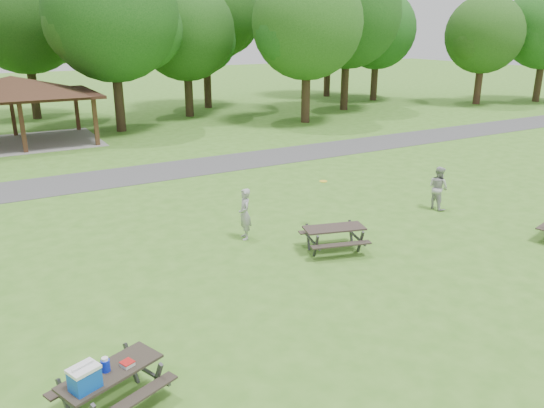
{
  "coord_description": "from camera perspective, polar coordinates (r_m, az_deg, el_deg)",
  "views": [
    {
      "loc": [
        -6.36,
        -8.82,
        6.2
      ],
      "look_at": [
        1.0,
        4.0,
        1.3
      ],
      "focal_mm": 35.0,
      "sensor_mm": 36.0,
      "label": 1
    }
  ],
  "objects": [
    {
      "name": "picnic_table_near",
      "position": [
        9.67,
        -17.72,
        -17.41
      ],
      "size": [
        2.12,
        1.93,
        1.21
      ],
      "color": "black",
      "rests_on": "ground"
    },
    {
      "name": "tree_row_f",
      "position": [
        40.05,
        -9.14,
        17.61
      ],
      "size": [
        7.35,
        7.0,
        9.55
      ],
      "color": "black",
      "rests_on": "ground"
    },
    {
      "name": "frisbee_in_flight",
      "position": [
        17.09,
        5.54,
        2.45
      ],
      "size": [
        0.3,
        0.3,
        0.02
      ],
      "color": "yellow",
      "rests_on": "ground"
    },
    {
      "name": "frisbee_catcher",
      "position": [
        19.89,
        17.45,
        1.67
      ],
      "size": [
        0.6,
        0.77,
        1.57
      ],
      "primitive_type": "imported",
      "rotation": [
        0.0,
        0.0,
        1.58
      ],
      "color": "#ADACAF",
      "rests_on": "ground"
    },
    {
      "name": "asphalt_path",
      "position": [
        24.49,
        -13.83,
        3.16
      ],
      "size": [
        120.0,
        3.2,
        0.02
      ],
      "primitive_type": "cube",
      "color": "#444346",
      "rests_on": "ground"
    },
    {
      "name": "tree_row_i",
      "position": [
        49.85,
        11.29,
        17.68
      ],
      "size": [
        7.14,
        6.8,
        9.52
      ],
      "color": "black",
      "rests_on": "ground"
    },
    {
      "name": "tree_row_j",
      "position": [
        49.61,
        21.88,
        16.36
      ],
      "size": [
        6.72,
        6.4,
        8.96
      ],
      "color": "#331E16",
      "rests_on": "ground"
    },
    {
      "name": "tree_row_h",
      "position": [
        43.37,
        8.22,
        19.26
      ],
      "size": [
        8.61,
        8.2,
        11.37
      ],
      "color": "black",
      "rests_on": "ground"
    },
    {
      "name": "tree_row_g",
      "position": [
        37.01,
        3.89,
        18.5
      ],
      "size": [
        7.77,
        7.4,
        10.25
      ],
      "color": "#312215",
      "rests_on": "ground"
    },
    {
      "name": "tree_deep_d",
      "position": [
        52.17,
        6.22,
        19.15
      ],
      "size": [
        8.4,
        8.0,
        11.27
      ],
      "color": "black",
      "rests_on": "ground"
    },
    {
      "name": "pavilion",
      "position": [
        33.06,
        -26.14,
        11.07
      ],
      "size": [
        8.6,
        7.01,
        3.76
      ],
      "color": "#371D14",
      "rests_on": "ground"
    },
    {
      "name": "tree_deep_b",
      "position": [
        42.09,
        -25.02,
        17.66
      ],
      "size": [
        8.4,
        8.0,
        11.13
      ],
      "color": "black",
      "rests_on": "ground"
    },
    {
      "name": "picnic_table_middle",
      "position": [
        15.52,
        6.7,
        -3.1
      ],
      "size": [
        2.08,
        1.84,
        0.76
      ],
      "color": "#2D2421",
      "rests_on": "ground"
    },
    {
      "name": "tree_row_e",
      "position": [
        34.9,
        -16.71,
        18.57
      ],
      "size": [
        8.4,
        8.0,
        11.02
      ],
      "color": "black",
      "rests_on": "ground"
    },
    {
      "name": "tree_deep_c",
      "position": [
        44.44,
        -7.12,
        19.82
      ],
      "size": [
        8.82,
        8.4,
        11.9
      ],
      "color": "black",
      "rests_on": "ground"
    },
    {
      "name": "ground",
      "position": [
        12.52,
        5.25,
        -11.44
      ],
      "size": [
        160.0,
        160.0,
        0.0
      ],
      "primitive_type": "plane",
      "color": "#407722",
      "rests_on": "ground"
    },
    {
      "name": "frisbee_thrower",
      "position": [
        16.25,
        -2.94,
        -1.08
      ],
      "size": [
        0.52,
        0.66,
        1.61
      ],
      "primitive_type": "imported",
      "rotation": [
        0.0,
        0.0,
        -1.83
      ],
      "color": "#99999B",
      "rests_on": "ground"
    }
  ]
}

